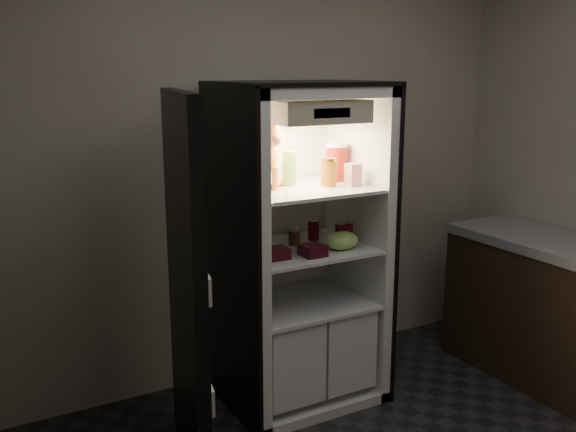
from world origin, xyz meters
name	(u,v)px	position (x,y,z in m)	size (l,w,h in m)	color
room_shell	(481,156)	(0.00, 0.00, 1.62)	(3.60, 3.60, 3.60)	white
refrigerator	(296,269)	(0.00, 1.38, 0.79)	(0.90, 0.72, 1.88)	white
fridge_door	(187,296)	(-0.85, 0.93, 0.91)	(0.24, 0.86, 1.85)	black
tabby_cat	(259,162)	(-0.22, 1.42, 1.44)	(0.34, 0.38, 0.40)	#D3611B
parmesan_shaker	(289,168)	(-0.04, 1.39, 1.39)	(0.08, 0.08, 0.20)	#268B31
mayo_tub	(289,172)	(0.02, 1.51, 1.35)	(0.08, 0.08, 0.11)	white
salsa_jar	(329,172)	(0.15, 1.27, 1.37)	(0.09, 0.09, 0.16)	maroon
pepper_jar	(337,162)	(0.29, 1.40, 1.40)	(0.13, 0.13, 0.22)	#AA2916
cream_carton	(353,175)	(0.27, 1.21, 1.35)	(0.07, 0.07, 0.13)	white
soda_can_a	(313,230)	(0.14, 1.42, 1.00)	(0.07, 0.07, 0.12)	black
soda_can_b	(348,231)	(0.30, 1.30, 1.00)	(0.06, 0.06, 0.12)	black
soda_can_c	(340,233)	(0.25, 1.29, 1.00)	(0.06, 0.06, 0.12)	black
condiment_jar	(294,237)	(-0.02, 1.38, 0.99)	(0.07, 0.07, 0.09)	#5A2E19
grape_bag	(342,241)	(0.17, 1.17, 0.99)	(0.20, 0.15, 0.10)	#8BCC5F
berry_box_left	(277,253)	(-0.23, 1.19, 0.97)	(0.12, 0.12, 0.06)	#440B1B
berry_box_right	(313,250)	(-0.04, 1.13, 0.97)	(0.12, 0.12, 0.06)	#440B1B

